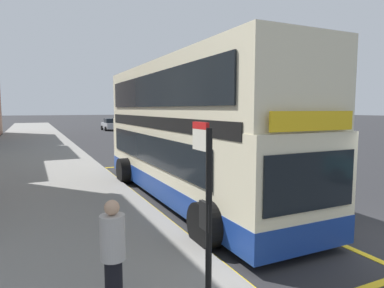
# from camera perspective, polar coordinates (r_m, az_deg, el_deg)

# --- Properties ---
(ground_plane) EXTENTS (260.00, 260.00, 0.00)m
(ground_plane) POSITION_cam_1_polar(r_m,az_deg,el_deg) (36.93, -14.45, 1.25)
(ground_plane) COLOR #28282B
(pavement_near) EXTENTS (6.00, 76.00, 0.14)m
(pavement_near) POSITION_cam_1_polar(r_m,az_deg,el_deg) (36.24, -25.38, 0.88)
(pavement_near) COLOR gray
(pavement_near) RESTS_ON ground
(double_decker_bus) EXTENTS (3.20, 10.86, 4.40)m
(double_decker_bus) POSITION_cam_1_polar(r_m,az_deg,el_deg) (11.00, -0.74, 1.44)
(double_decker_bus) COLOR beige
(double_decker_bus) RESTS_ON ground
(bus_bay_markings) EXTENTS (2.98, 13.43, 0.01)m
(bus_bay_markings) POSITION_cam_1_polar(r_m,az_deg,el_deg) (11.48, -1.33, -8.80)
(bus_bay_markings) COLOR gold
(bus_bay_markings) RESTS_ON ground
(bus_stop_sign) EXTENTS (0.09, 0.51, 2.61)m
(bus_stop_sign) POSITION_cam_1_polar(r_m,az_deg,el_deg) (4.74, 2.41, -9.31)
(bus_stop_sign) COLOR black
(bus_stop_sign) RESTS_ON pavement_near
(parked_car_navy_distant) EXTENTS (2.09, 4.20, 1.62)m
(parked_car_navy_distant) POSITION_cam_1_polar(r_m,az_deg,el_deg) (37.71, -7.08, 2.71)
(parked_car_navy_distant) COLOR navy
(parked_car_navy_distant) RESTS_ON ground
(parked_car_silver_far) EXTENTS (2.09, 4.20, 1.62)m
(parked_car_silver_far) POSITION_cam_1_polar(r_m,az_deg,el_deg) (47.27, -13.63, 3.24)
(parked_car_silver_far) COLOR #B2B5BA
(parked_car_silver_far) RESTS_ON ground
(pedestrian_waiting_near_sign) EXTENTS (0.34, 0.34, 1.60)m
(pedestrian_waiting_near_sign) POSITION_cam_1_polar(r_m,az_deg,el_deg) (4.88, -13.25, -17.56)
(pedestrian_waiting_near_sign) COLOR black
(pedestrian_waiting_near_sign) RESTS_ON pavement_near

